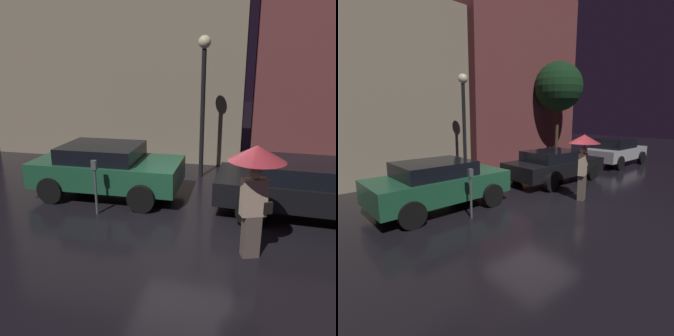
{
  "view_description": "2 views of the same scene",
  "coord_description": "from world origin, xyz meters",
  "views": [
    {
      "loc": [
        1.15,
        -6.53,
        3.37
      ],
      "look_at": [
        -0.55,
        0.54,
        1.17
      ],
      "focal_mm": 35.0,
      "sensor_mm": 36.0,
      "label": 1
    },
    {
      "loc": [
        -5.91,
        -5.47,
        2.68
      ],
      "look_at": [
        -0.8,
        0.36,
        1.15
      ],
      "focal_mm": 28.0,
      "sensor_mm": 36.0,
      "label": 2
    }
  ],
  "objects": [
    {
      "name": "ground_plane",
      "position": [
        0.0,
        0.0,
        0.0
      ],
      "size": [
        60.0,
        60.0,
        0.0
      ],
      "primitive_type": "plane",
      "color": "black"
    },
    {
      "name": "building_facade_right",
      "position": [
        5.28,
        6.5,
        4.85
      ],
      "size": [
        7.83,
        3.0,
        9.71
      ],
      "color": "brown",
      "rests_on": "ground"
    },
    {
      "name": "parked_car_green",
      "position": [
        -2.48,
        1.44,
        0.77
      ],
      "size": [
        4.03,
        2.07,
        1.41
      ],
      "rotation": [
        0.0,
        0.0,
        0.02
      ],
      "color": "#1E5638",
      "rests_on": "ground"
    },
    {
      "name": "parked_car_black",
      "position": [
        2.71,
        1.29,
        0.71
      ],
      "size": [
        4.49,
        2.05,
        1.31
      ],
      "rotation": [
        0.0,
        0.0,
        -0.04
      ],
      "color": "black",
      "rests_on": "ground"
    },
    {
      "name": "parked_car_silver",
      "position": [
        8.39,
        1.51,
        0.8
      ],
      "size": [
        4.34,
        2.06,
        1.5
      ],
      "rotation": [
        0.0,
        0.0,
        0.03
      ],
      "color": "#B7B7BF",
      "rests_on": "ground"
    },
    {
      "name": "pedestrian_with_umbrella",
      "position": [
        1.37,
        -0.9,
        1.64
      ],
      "size": [
        1.0,
        1.0,
        2.13
      ],
      "rotation": [
        0.0,
        0.0,
        0.36
      ],
      "color": "#66564C",
      "rests_on": "ground"
    },
    {
      "name": "parking_meter",
      "position": [
        -2.22,
        0.15,
        0.83
      ],
      "size": [
        0.12,
        0.1,
        1.35
      ],
      "color": "#4C5154",
      "rests_on": "ground"
    },
    {
      "name": "street_lamp_near",
      "position": [
        -0.18,
        3.61,
        2.87
      ],
      "size": [
        0.38,
        0.38,
        4.31
      ],
      "color": "black",
      "rests_on": "ground"
    },
    {
      "name": "street_tree",
      "position": [
        6.39,
        4.1,
        4.31
      ],
      "size": [
        2.71,
        2.71,
        5.69
      ],
      "color": "#473323",
      "rests_on": "ground"
    }
  ]
}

